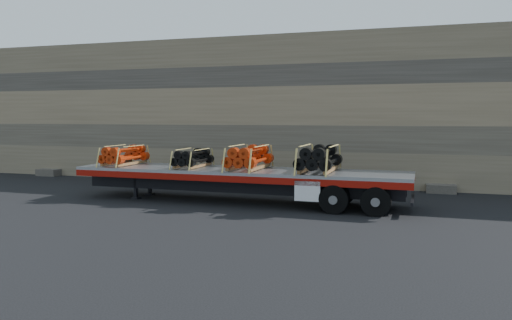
{
  "coord_description": "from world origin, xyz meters",
  "views": [
    {
      "loc": [
        5.93,
        -17.45,
        3.21
      ],
      "look_at": [
        0.16,
        0.51,
        1.56
      ],
      "focal_mm": 35.0,
      "sensor_mm": 36.0,
      "label": 1
    }
  ],
  "objects_px": {
    "bundle_midrear": "(249,158)",
    "bundle_rear": "(319,159)",
    "bundle_midfront": "(193,159)",
    "bundle_front": "(125,156)",
    "trailer": "(238,186)"
  },
  "relations": [
    {
      "from": "bundle_midrear",
      "to": "bundle_rear",
      "type": "relative_size",
      "value": 0.95
    },
    {
      "from": "bundle_midfront",
      "to": "bundle_front",
      "type": "bearing_deg",
      "value": 180.0
    },
    {
      "from": "bundle_midrear",
      "to": "bundle_rear",
      "type": "xyz_separation_m",
      "value": [
        2.62,
        -0.03,
        0.02
      ]
    },
    {
      "from": "trailer",
      "to": "bundle_rear",
      "type": "distance_m",
      "value": 3.24
    },
    {
      "from": "bundle_front",
      "to": "bundle_rear",
      "type": "height_order",
      "value": "bundle_rear"
    },
    {
      "from": "bundle_front",
      "to": "bundle_midrear",
      "type": "bearing_deg",
      "value": -0.0
    },
    {
      "from": "bundle_midrear",
      "to": "bundle_rear",
      "type": "distance_m",
      "value": 2.62
    },
    {
      "from": "bundle_front",
      "to": "bundle_midrear",
      "type": "relative_size",
      "value": 0.88
    },
    {
      "from": "trailer",
      "to": "bundle_midfront",
      "type": "distance_m",
      "value": 2.09
    },
    {
      "from": "trailer",
      "to": "bundle_midrear",
      "type": "relative_size",
      "value": 5.26
    },
    {
      "from": "trailer",
      "to": "bundle_midfront",
      "type": "relative_size",
      "value": 6.6
    },
    {
      "from": "trailer",
      "to": "bundle_front",
      "type": "relative_size",
      "value": 5.96
    },
    {
      "from": "trailer",
      "to": "bundle_rear",
      "type": "xyz_separation_m",
      "value": [
        3.05,
        -0.03,
        1.08
      ]
    },
    {
      "from": "bundle_midfront",
      "to": "bundle_midrear",
      "type": "xyz_separation_m",
      "value": [
        2.3,
        -0.03,
        0.09
      ]
    },
    {
      "from": "bundle_midrear",
      "to": "bundle_front",
      "type": "bearing_deg",
      "value": 180.0
    }
  ]
}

